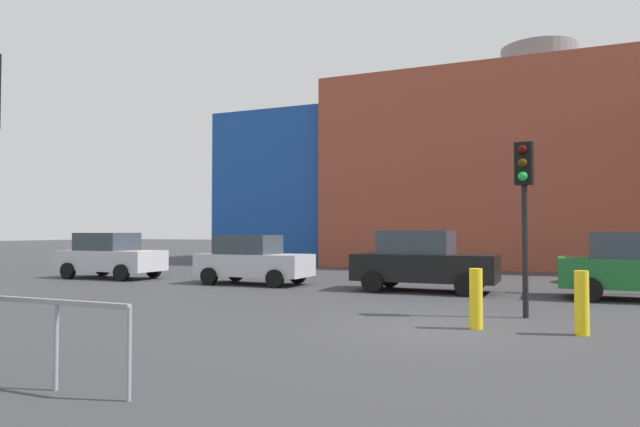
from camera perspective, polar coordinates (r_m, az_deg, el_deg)
ground_plane at (r=10.93m, az=10.53°, el=-11.32°), size 200.00×200.00×0.00m
building_backdrop at (r=33.11m, az=21.25°, el=3.44°), size 35.24×11.65×11.86m
parked_car_0 at (r=23.55m, az=-20.31°, el=-3.99°), size 4.07×2.00×1.76m
parked_car_1 at (r=19.73m, az=-6.78°, el=-4.63°), size 3.90×1.92×1.69m
parked_car_2 at (r=17.54m, az=10.27°, el=-4.73°), size 4.24×2.08×1.84m
traffic_light_island at (r=12.72m, az=19.81°, el=2.40°), size 0.39×0.38×3.70m
bollard_yellow_0 at (r=11.02m, az=24.81°, el=-8.15°), size 0.24×0.24×1.12m
bollard_yellow_1 at (r=11.05m, az=15.40°, el=-8.25°), size 0.24×0.24×1.12m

